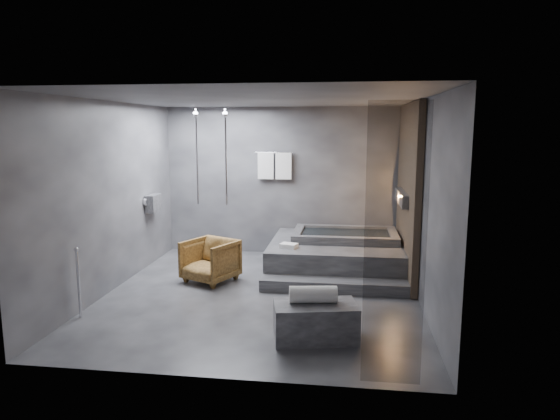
# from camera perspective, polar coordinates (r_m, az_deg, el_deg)

# --- Properties ---
(room) EXTENTS (5.00, 5.04, 2.82)m
(room) POSITION_cam_1_polar(r_m,az_deg,el_deg) (7.23, 1.18, 3.97)
(room) COLOR #2A2A2C
(room) RESTS_ON ground
(tub_deck) EXTENTS (2.20, 2.00, 0.50)m
(tub_deck) POSITION_cam_1_polar(r_m,az_deg,el_deg) (8.63, 6.40, -5.18)
(tub_deck) COLOR #2F2F31
(tub_deck) RESTS_ON ground
(tub_step) EXTENTS (2.20, 0.36, 0.18)m
(tub_step) POSITION_cam_1_polar(r_m,az_deg,el_deg) (7.54, 6.17, -8.60)
(tub_step) COLOR #2F2F31
(tub_step) RESTS_ON ground
(concrete_bench) EXTENTS (1.03, 0.70, 0.42)m
(concrete_bench) POSITION_cam_1_polar(r_m,az_deg,el_deg) (5.89, 4.06, -12.58)
(concrete_bench) COLOR #363638
(concrete_bench) RESTS_ON ground
(driftwood_chair) EXTENTS (0.97, 0.98, 0.67)m
(driftwood_chair) POSITION_cam_1_polar(r_m,az_deg,el_deg) (8.01, -7.99, -5.74)
(driftwood_chair) COLOR #472D11
(driftwood_chair) RESTS_ON ground
(rolled_towel) EXTENTS (0.57, 0.28, 0.20)m
(rolled_towel) POSITION_cam_1_polar(r_m,az_deg,el_deg) (5.81, 3.81, -9.61)
(rolled_towel) COLOR white
(rolled_towel) RESTS_ON concrete_bench
(deck_towel) EXTENTS (0.31, 0.26, 0.07)m
(deck_towel) POSITION_cam_1_polar(r_m,az_deg,el_deg) (8.05, 1.01, -4.09)
(deck_towel) COLOR white
(deck_towel) RESTS_ON tub_deck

